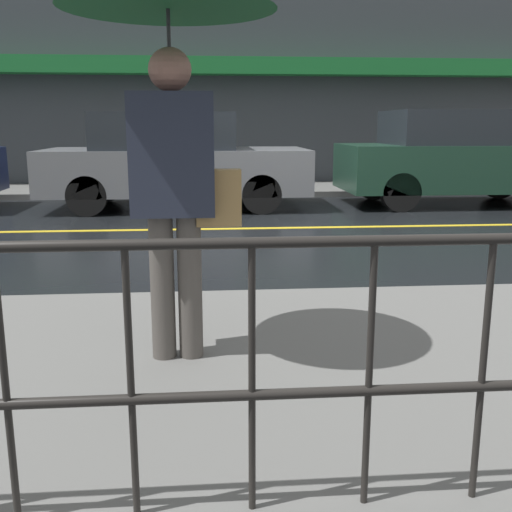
{
  "coord_description": "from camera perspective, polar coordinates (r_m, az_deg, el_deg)",
  "views": [
    {
      "loc": [
        -1.3,
        -8.0,
        1.38
      ],
      "look_at": [
        -0.9,
        -3.26,
        0.34
      ],
      "focal_mm": 42.0,
      "sensor_mm": 36.0,
      "label": 1
    }
  ],
  "objects": [
    {
      "name": "ground_plane",
      "position": [
        8.23,
        4.31,
        2.69
      ],
      "size": [
        80.0,
        80.0,
        0.0
      ],
      "primitive_type": "plane",
      "color": "black"
    },
    {
      "name": "sidewalk_near",
      "position": [
        3.57,
        17.2,
        -10.06
      ],
      "size": [
        28.0,
        2.99,
        0.11
      ],
      "color": "#60605E",
      "rests_on": "ground_plane"
    },
    {
      "name": "sidewalk_far",
      "position": [
        12.66,
        1.06,
        6.39
      ],
      "size": [
        28.0,
        2.11,
        0.11
      ],
      "color": "#60605E",
      "rests_on": "ground_plane"
    },
    {
      "name": "lane_marking",
      "position": [
        8.22,
        4.31,
        2.72
      ],
      "size": [
        25.2,
        0.12,
        0.01
      ],
      "color": "gold",
      "rests_on": "ground_plane"
    },
    {
      "name": "building_storefront",
      "position": [
        13.8,
        0.58,
        16.74
      ],
      "size": [
        28.0,
        0.85,
        4.82
      ],
      "color": "#383D42",
      "rests_on": "ground_plane"
    },
    {
      "name": "pedestrian",
      "position": [
        3.23,
        -8.19,
        19.45
      ],
      "size": [
        1.1,
        1.1,
        2.09
      ],
      "rotation": [
        0.0,
        0.0,
        3.14
      ],
      "color": "#4C4742",
      "rests_on": "sidewalk_near"
    },
    {
      "name": "car_grey",
      "position": [
        10.25,
        -7.81,
        8.98
      ],
      "size": [
        4.34,
        1.95,
        1.58
      ],
      "color": "slate",
      "rests_on": "ground_plane"
    },
    {
      "name": "car_dark_green",
      "position": [
        11.12,
        18.31,
        8.84
      ],
      "size": [
        3.96,
        1.81,
        1.62
      ],
      "color": "#193828",
      "rests_on": "ground_plane"
    }
  ]
}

